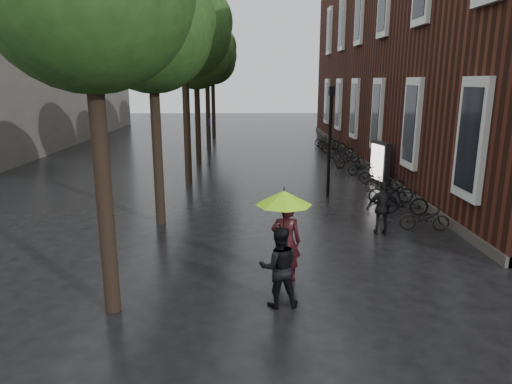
{
  "coord_description": "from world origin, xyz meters",
  "views": [
    {
      "loc": [
        -1.17,
        -7.75,
        4.69
      ],
      "look_at": [
        -0.91,
        5.9,
        1.33
      ],
      "focal_mm": 32.0,
      "sensor_mm": 36.0,
      "label": 1
    }
  ],
  "objects_px": {
    "person_black": "(279,267)",
    "lamp_post": "(330,131)",
    "ad_lightbox": "(380,163)",
    "parked_bicycles": "(357,163)",
    "pedestrian_walking": "(383,208)",
    "person_burgundy": "(286,242)"
  },
  "relations": [
    {
      "from": "person_black",
      "to": "parked_bicycles",
      "type": "xyz_separation_m",
      "value": [
        5.08,
        14.56,
        -0.42
      ]
    },
    {
      "from": "parked_bicycles",
      "to": "lamp_post",
      "type": "height_order",
      "value": "lamp_post"
    },
    {
      "from": "ad_lightbox",
      "to": "lamp_post",
      "type": "distance_m",
      "value": 3.99
    },
    {
      "from": "lamp_post",
      "to": "pedestrian_walking",
      "type": "bearing_deg",
      "value": -79.82
    },
    {
      "from": "person_burgundy",
      "to": "parked_bicycles",
      "type": "relative_size",
      "value": 0.1
    },
    {
      "from": "ad_lightbox",
      "to": "lamp_post",
      "type": "xyz_separation_m",
      "value": [
        -2.77,
        -2.3,
        1.72
      ]
    },
    {
      "from": "pedestrian_walking",
      "to": "ad_lightbox",
      "type": "distance_m",
      "value": 7.33
    },
    {
      "from": "person_burgundy",
      "to": "person_black",
      "type": "bearing_deg",
      "value": 84.19
    },
    {
      "from": "person_black",
      "to": "ad_lightbox",
      "type": "distance_m",
      "value": 12.84
    },
    {
      "from": "ad_lightbox",
      "to": "lamp_post",
      "type": "height_order",
      "value": "lamp_post"
    },
    {
      "from": "parked_bicycles",
      "to": "ad_lightbox",
      "type": "relative_size",
      "value": 10.21
    },
    {
      "from": "pedestrian_walking",
      "to": "lamp_post",
      "type": "height_order",
      "value": "lamp_post"
    },
    {
      "from": "pedestrian_walking",
      "to": "parked_bicycles",
      "type": "relative_size",
      "value": 0.08
    },
    {
      "from": "pedestrian_walking",
      "to": "ad_lightbox",
      "type": "bearing_deg",
      "value": -100.08
    },
    {
      "from": "person_black",
      "to": "lamp_post",
      "type": "relative_size",
      "value": 0.39
    },
    {
      "from": "person_burgundy",
      "to": "lamp_post",
      "type": "bearing_deg",
      "value": -101.31
    },
    {
      "from": "parked_bicycles",
      "to": "lamp_post",
      "type": "relative_size",
      "value": 4.49
    },
    {
      "from": "parked_bicycles",
      "to": "ad_lightbox",
      "type": "xyz_separation_m",
      "value": [
        0.36,
        -2.92,
        0.53
      ]
    },
    {
      "from": "parked_bicycles",
      "to": "lamp_post",
      "type": "distance_m",
      "value": 6.18
    },
    {
      "from": "person_black",
      "to": "pedestrian_walking",
      "type": "relative_size",
      "value": 1.04
    },
    {
      "from": "ad_lightbox",
      "to": "pedestrian_walking",
      "type": "bearing_deg",
      "value": -118.36
    },
    {
      "from": "person_burgundy",
      "to": "person_black",
      "type": "height_order",
      "value": "person_burgundy"
    }
  ]
}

